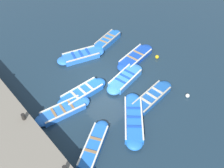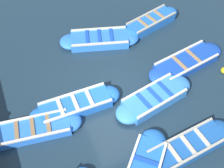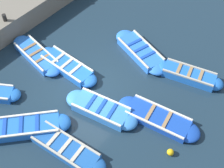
{
  "view_description": "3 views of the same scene",
  "coord_description": "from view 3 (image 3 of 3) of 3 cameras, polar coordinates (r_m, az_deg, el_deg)",
  "views": [
    {
      "loc": [
        7.48,
        9.19,
        11.71
      ],
      "look_at": [
        0.03,
        0.61,
        0.55
      ],
      "focal_mm": 42.0,
      "sensor_mm": 36.0,
      "label": 1
    },
    {
      "loc": [
        2.94,
        6.34,
        9.49
      ],
      "look_at": [
        0.04,
        -0.69,
        0.2
      ],
      "focal_mm": 50.0,
      "sensor_mm": 36.0,
      "label": 2
    },
    {
      "loc": [
        -6.12,
        5.86,
        11.03
      ],
      "look_at": [
        -0.72,
        -0.69,
        0.36
      ],
      "focal_mm": 50.0,
      "sensor_mm": 36.0,
      "label": 3
    }
  ],
  "objects": [
    {
      "name": "ground_plane",
      "position": [
        13.91,
        -4.11,
        -1.17
      ],
      "size": [
        120.0,
        120.0,
        0.0
      ],
      "primitive_type": "plane",
      "color": "#1C303F"
    },
    {
      "name": "boat_alongside",
      "position": [
        12.98,
        8.4,
        -6.24
      ],
      "size": [
        3.7,
        1.56,
        0.38
      ],
      "color": "#1947B7",
      "rests_on": "ground"
    },
    {
      "name": "boat_centre",
      "position": [
        15.49,
        -13.67,
        5.17
      ],
      "size": [
        3.46,
        1.28,
        0.39
      ],
      "color": "blue",
      "rests_on": "ground"
    },
    {
      "name": "boat_mid_row",
      "position": [
        12.31,
        -8.49,
        -11.52
      ],
      "size": [
        3.66,
        1.22,
        0.38
      ],
      "color": "#1E59AD",
      "rests_on": "ground"
    },
    {
      "name": "boat_broadside",
      "position": [
        13.09,
        -16.15,
        -7.66
      ],
      "size": [
        3.3,
        3.5,
        0.45
      ],
      "color": "blue",
      "rests_on": "ground"
    },
    {
      "name": "boat_drifting",
      "position": [
        13.06,
        -1.99,
        -4.65
      ],
      "size": [
        3.41,
        1.57,
        0.45
      ],
      "color": "#3884E0",
      "rests_on": "ground"
    },
    {
      "name": "boat_far_corner",
      "position": [
        14.69,
        -8.24,
        3.22
      ],
      "size": [
        3.45,
        0.91,
        0.43
      ],
      "color": "blue",
      "rests_on": "ground"
    },
    {
      "name": "boat_near_quay",
      "position": [
        15.27,
        5.23,
        5.96
      ],
      "size": [
        3.59,
        1.9,
        0.42
      ],
      "color": "blue",
      "rests_on": "ground"
    },
    {
      "name": "boat_outer_right",
      "position": [
        14.59,
        13.88,
        1.58
      ],
      "size": [
        3.22,
        1.54,
        0.46
      ],
      "color": "blue",
      "rests_on": "ground"
    },
    {
      "name": "bollard_mid_north",
      "position": [
        16.23,
        -19.06,
        11.4
      ],
      "size": [
        0.2,
        0.2,
        0.35
      ],
      "primitive_type": "cylinder",
      "color": "black",
      "rests_on": "quay_wall"
    },
    {
      "name": "buoy_yellow_far",
      "position": [
        12.34,
        10.63,
        -12.16
      ],
      "size": [
        0.27,
        0.27,
        0.27
      ],
      "primitive_type": "sphere",
      "color": "#EAB214",
      "rests_on": "ground"
    }
  ]
}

